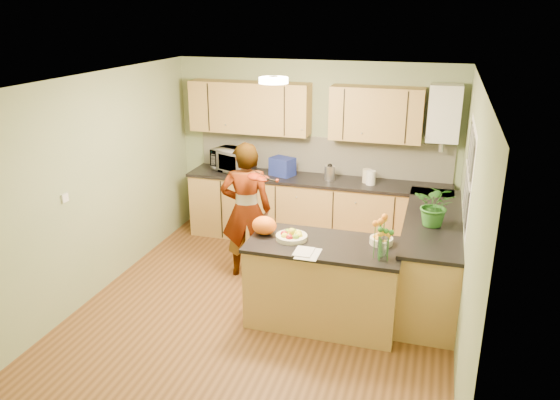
# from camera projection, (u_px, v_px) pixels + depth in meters

# --- Properties ---
(floor) EXTENTS (4.50, 4.50, 0.00)m
(floor) POSITION_uv_depth(u_px,v_px,m) (266.00, 308.00, 6.07)
(floor) COLOR brown
(floor) RESTS_ON ground
(ceiling) EXTENTS (4.00, 4.50, 0.02)m
(ceiling) POSITION_uv_depth(u_px,v_px,m) (264.00, 80.00, 5.24)
(ceiling) COLOR silver
(ceiling) RESTS_ON wall_back
(wall_back) EXTENTS (4.00, 0.02, 2.50)m
(wall_back) POSITION_uv_depth(u_px,v_px,m) (315.00, 151.00, 7.69)
(wall_back) COLOR gray
(wall_back) RESTS_ON floor
(wall_front) EXTENTS (4.00, 0.02, 2.50)m
(wall_front) POSITION_uv_depth(u_px,v_px,m) (161.00, 311.00, 3.62)
(wall_front) COLOR gray
(wall_front) RESTS_ON floor
(wall_left) EXTENTS (0.02, 4.50, 2.50)m
(wall_left) POSITION_uv_depth(u_px,v_px,m) (98.00, 185.00, 6.19)
(wall_left) COLOR gray
(wall_left) RESTS_ON floor
(wall_right) EXTENTS (0.02, 4.50, 2.50)m
(wall_right) POSITION_uv_depth(u_px,v_px,m) (468.00, 222.00, 5.12)
(wall_right) COLOR gray
(wall_right) RESTS_ON floor
(back_counter) EXTENTS (3.64, 0.62, 0.94)m
(back_counter) POSITION_uv_depth(u_px,v_px,m) (316.00, 210.00, 7.65)
(back_counter) COLOR #B28847
(back_counter) RESTS_ON floor
(right_counter) EXTENTS (0.62, 2.24, 0.94)m
(right_counter) POSITION_uv_depth(u_px,v_px,m) (430.00, 257.00, 6.22)
(right_counter) COLOR #B28847
(right_counter) RESTS_ON floor
(splashback) EXTENTS (3.60, 0.02, 0.52)m
(splashback) POSITION_uv_depth(u_px,v_px,m) (321.00, 155.00, 7.67)
(splashback) COLOR silver
(splashback) RESTS_ON back_counter
(upper_cabinets) EXTENTS (3.20, 0.34, 0.70)m
(upper_cabinets) POSITION_uv_depth(u_px,v_px,m) (300.00, 110.00, 7.38)
(upper_cabinets) COLOR #B28847
(upper_cabinets) RESTS_ON wall_back
(boiler) EXTENTS (0.40, 0.30, 0.86)m
(boiler) POSITION_uv_depth(u_px,v_px,m) (444.00, 114.00, 6.87)
(boiler) COLOR white
(boiler) RESTS_ON wall_back
(window_right) EXTENTS (0.01, 1.30, 1.05)m
(window_right) POSITION_uv_depth(u_px,v_px,m) (469.00, 174.00, 5.56)
(window_right) COLOR white
(window_right) RESTS_ON wall_right
(light_switch) EXTENTS (0.02, 0.09, 0.09)m
(light_switch) POSITION_uv_depth(u_px,v_px,m) (65.00, 198.00, 5.63)
(light_switch) COLOR white
(light_switch) RESTS_ON wall_left
(ceiling_lamp) EXTENTS (0.30, 0.30, 0.07)m
(ceiling_lamp) POSITION_uv_depth(u_px,v_px,m) (274.00, 80.00, 5.53)
(ceiling_lamp) COLOR #FFEABF
(ceiling_lamp) RESTS_ON ceiling
(peninsula_island) EXTENTS (1.56, 0.80, 0.90)m
(peninsula_island) POSITION_uv_depth(u_px,v_px,m) (324.00, 283.00, 5.68)
(peninsula_island) COLOR #B28847
(peninsula_island) RESTS_ON floor
(fruit_dish) EXTENTS (0.32, 0.32, 0.11)m
(fruit_dish) POSITION_uv_depth(u_px,v_px,m) (292.00, 235.00, 5.61)
(fruit_dish) COLOR beige
(fruit_dish) RESTS_ON peninsula_island
(orange_bowl) EXTENTS (0.23, 0.23, 0.14)m
(orange_bowl) POSITION_uv_depth(u_px,v_px,m) (381.00, 239.00, 5.50)
(orange_bowl) COLOR beige
(orange_bowl) RESTS_ON peninsula_island
(flower_vase) EXTENTS (0.25, 0.25, 0.46)m
(flower_vase) POSITION_uv_depth(u_px,v_px,m) (384.00, 228.00, 5.11)
(flower_vase) COLOR silver
(flower_vase) RESTS_ON peninsula_island
(orange_bag) EXTENTS (0.30, 0.26, 0.20)m
(orange_bag) POSITION_uv_depth(u_px,v_px,m) (264.00, 225.00, 5.72)
(orange_bag) COLOR orange
(orange_bag) RESTS_ON peninsula_island
(papers) EXTENTS (0.22, 0.30, 0.01)m
(papers) POSITION_uv_depth(u_px,v_px,m) (308.00, 254.00, 5.29)
(papers) COLOR silver
(papers) RESTS_ON peninsula_island
(violinist) EXTENTS (0.71, 0.58, 1.69)m
(violinist) POSITION_uv_depth(u_px,v_px,m) (246.00, 210.00, 6.59)
(violinist) COLOR #EDAC91
(violinist) RESTS_ON floor
(violin) EXTENTS (0.59, 0.51, 0.15)m
(violin) POSITION_uv_depth(u_px,v_px,m) (255.00, 177.00, 6.17)
(violin) COLOR #561405
(violin) RESTS_ON violinist
(microwave) EXTENTS (0.67, 0.57, 0.32)m
(microwave) POSITION_uv_depth(u_px,v_px,m) (233.00, 160.00, 7.80)
(microwave) COLOR white
(microwave) RESTS_ON back_counter
(blue_box) EXTENTS (0.38, 0.33, 0.25)m
(blue_box) POSITION_uv_depth(u_px,v_px,m) (282.00, 167.00, 7.60)
(blue_box) COLOR navy
(blue_box) RESTS_ON back_counter
(kettle) EXTENTS (0.14, 0.14, 0.27)m
(kettle) POSITION_uv_depth(u_px,v_px,m) (330.00, 172.00, 7.40)
(kettle) COLOR silver
(kettle) RESTS_ON back_counter
(jar_cream) EXTENTS (0.16, 0.16, 0.18)m
(jar_cream) POSITION_uv_depth(u_px,v_px,m) (367.00, 176.00, 7.30)
(jar_cream) COLOR beige
(jar_cream) RESTS_ON back_counter
(jar_white) EXTENTS (0.16, 0.16, 0.19)m
(jar_white) POSITION_uv_depth(u_px,v_px,m) (371.00, 178.00, 7.21)
(jar_white) COLOR white
(jar_white) RESTS_ON back_counter
(potted_plant) EXTENTS (0.49, 0.45, 0.47)m
(potted_plant) POSITION_uv_depth(u_px,v_px,m) (436.00, 205.00, 5.79)
(potted_plant) COLOR #2D6E24
(potted_plant) RESTS_ON right_counter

